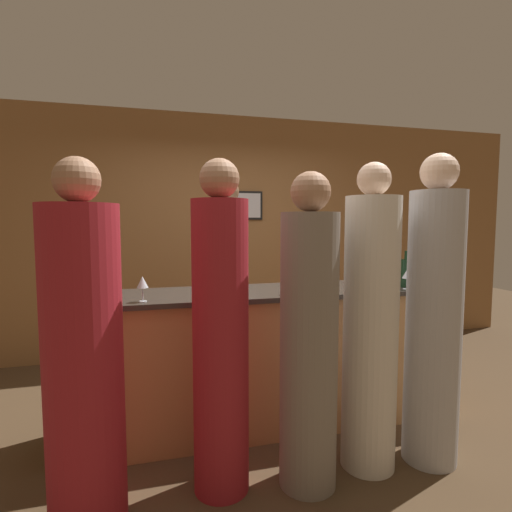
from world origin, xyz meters
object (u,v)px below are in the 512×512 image
at_px(guest_4, 309,342).
at_px(guest_0, 221,338).
at_px(bartender, 228,293).
at_px(guest_1, 434,320).
at_px(guest_2, 84,359).
at_px(wine_bottle_0, 406,272).
at_px(guest_3, 370,328).

bearing_deg(guest_4, guest_0, 169.86).
distance_m(bartender, guest_0, 1.37).
bearing_deg(guest_1, bartender, 127.19).
xyz_separation_m(bartender, guest_1, (1.06, -1.40, 0.02)).
height_order(guest_0, guest_2, guest_0).
height_order(guest_0, wine_bottle_0, guest_0).
bearing_deg(guest_1, guest_0, 177.18).
bearing_deg(wine_bottle_0, guest_0, -161.86).
height_order(guest_4, wine_bottle_0, guest_4).
distance_m(guest_0, guest_1, 1.37).
bearing_deg(guest_3, guest_4, -170.90).
height_order(bartender, guest_2, bartender).
bearing_deg(bartender, guest_0, 77.21).
height_order(bartender, guest_1, guest_1).
height_order(bartender, guest_3, bartender).
distance_m(bartender, guest_1, 1.76).
relative_size(guest_0, guest_2, 1.02).
xyz_separation_m(guest_0, guest_2, (-0.71, -0.08, -0.03)).
xyz_separation_m(guest_4, wine_bottle_0, (1.06, 0.60, 0.30)).
distance_m(guest_1, guest_2, 2.08).
height_order(guest_3, wine_bottle_0, guest_3).
relative_size(guest_2, wine_bottle_0, 6.54).
bearing_deg(bartender, guest_2, 54.31).
relative_size(guest_1, guest_3, 1.03).
relative_size(guest_0, guest_3, 0.99).
distance_m(bartender, wine_bottle_0, 1.52).
relative_size(guest_1, guest_4, 1.08).
height_order(guest_0, guest_4, guest_0).
relative_size(guest_3, wine_bottle_0, 6.69).
distance_m(guest_0, guest_4, 0.51).
distance_m(bartender, guest_3, 1.49).
bearing_deg(guest_1, guest_4, -178.52).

